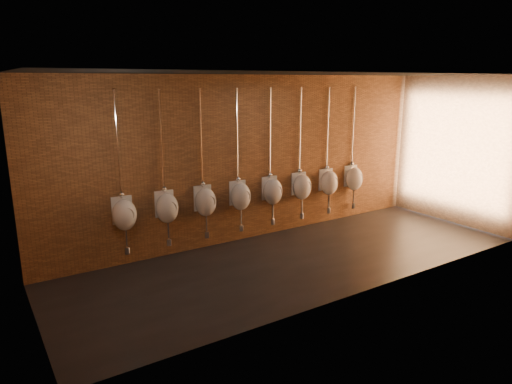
# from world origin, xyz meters

# --- Properties ---
(ground) EXTENTS (8.50, 8.50, 0.00)m
(ground) POSITION_xyz_m (0.00, 0.00, 0.00)
(ground) COLOR black
(ground) RESTS_ON ground
(room_shell) EXTENTS (8.54, 3.04, 3.22)m
(room_shell) POSITION_xyz_m (0.00, 0.00, 2.01)
(room_shell) COLOR black
(room_shell) RESTS_ON ground
(urinal_0) EXTENTS (0.44, 0.39, 2.72)m
(urinal_0) POSITION_xyz_m (-2.66, 1.36, 0.94)
(urinal_0) COLOR white
(urinal_0) RESTS_ON ground
(urinal_1) EXTENTS (0.44, 0.39, 2.72)m
(urinal_1) POSITION_xyz_m (-1.91, 1.36, 0.94)
(urinal_1) COLOR white
(urinal_1) RESTS_ON ground
(urinal_2) EXTENTS (0.44, 0.39, 2.72)m
(urinal_2) POSITION_xyz_m (-1.16, 1.36, 0.94)
(urinal_2) COLOR white
(urinal_2) RESTS_ON ground
(urinal_3) EXTENTS (0.44, 0.39, 2.72)m
(urinal_3) POSITION_xyz_m (-0.41, 1.36, 0.94)
(urinal_3) COLOR white
(urinal_3) RESTS_ON ground
(urinal_4) EXTENTS (0.44, 0.39, 2.72)m
(urinal_4) POSITION_xyz_m (0.34, 1.36, 0.94)
(urinal_4) COLOR white
(urinal_4) RESTS_ON ground
(urinal_5) EXTENTS (0.44, 0.39, 2.72)m
(urinal_5) POSITION_xyz_m (1.09, 1.36, 0.94)
(urinal_5) COLOR white
(urinal_5) RESTS_ON ground
(urinal_6) EXTENTS (0.44, 0.39, 2.72)m
(urinal_6) POSITION_xyz_m (1.84, 1.36, 0.94)
(urinal_6) COLOR white
(urinal_6) RESTS_ON ground
(urinal_7) EXTENTS (0.44, 0.39, 2.72)m
(urinal_7) POSITION_xyz_m (2.59, 1.36, 0.94)
(urinal_7) COLOR white
(urinal_7) RESTS_ON ground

